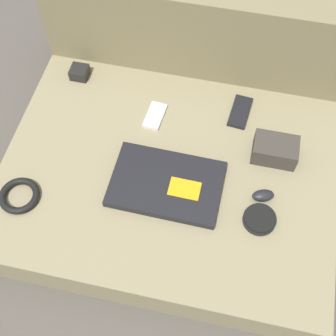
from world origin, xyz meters
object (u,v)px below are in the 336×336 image
Objects in this scene: phone_silver at (240,112)px; camera_pouch at (275,150)px; laptop at (167,184)px; speaker_puck at (260,219)px; phone_black at (155,116)px; computer_mouse at (263,196)px; charger_brick at (79,72)px.

camera_pouch is (0.12, -0.14, 0.03)m from phone_silver.
laptop reaches higher than speaker_puck.
speaker_puck is 0.71× the size of camera_pouch.
speaker_puck reaches higher than phone_black.
computer_mouse reaches higher than laptop.
computer_mouse is 0.55× the size of camera_pouch.
phone_black is (-0.09, 0.24, -0.01)m from laptop.
charger_brick is at bearing -178.88° from phone_silver.
charger_brick is at bearing 163.29° from phone_black.
phone_silver is at bearing -4.15° from charger_brick.
computer_mouse is 0.15m from camera_pouch.
phone_silver is (-0.10, 0.37, -0.01)m from speaker_puck.
camera_pouch reaches higher than phone_silver.
laptop is 0.28m from speaker_puck.
phone_black is (-0.37, 0.29, -0.01)m from speaker_puck.
camera_pouch reaches higher than charger_brick.
laptop is at bearing 169.07° from speaker_puck.
charger_brick is (-0.29, 0.11, 0.01)m from phone_black.
computer_mouse reaches higher than speaker_puck.
computer_mouse reaches higher than phone_silver.
laptop is at bearing 164.82° from computer_mouse.
charger_brick is (-0.55, 0.04, 0.01)m from phone_silver.
charger_brick reaches higher than phone_silver.
computer_mouse is 0.69× the size of phone_black.
computer_mouse is (0.28, 0.02, 0.00)m from laptop.
camera_pouch is at bearing -15.08° from charger_brick.
phone_black is 1.85× the size of charger_brick.
laptop is at bearing -113.60° from phone_silver.
charger_brick is (-0.66, 0.41, 0.01)m from speaker_puck.
camera_pouch is at bearing 31.18° from laptop.
phone_silver is at bearing 20.44° from phone_black.
charger_brick reaches higher than speaker_puck.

